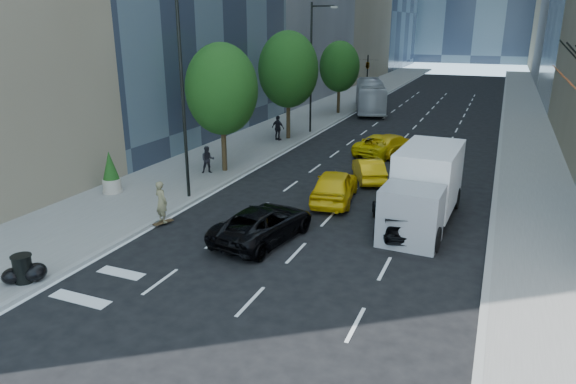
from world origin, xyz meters
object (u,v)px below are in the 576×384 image
at_px(black_sedan_mercedes, 398,215).
at_px(planter_shrub, 111,173).
at_px(black_sedan_lincoln, 263,223).
at_px(skateboarder, 162,205).
at_px(box_truck, 424,187).
at_px(trash_can, 23,269).
at_px(city_bus, 370,96).

distance_m(black_sedan_mercedes, planter_shrub, 14.77).
bearing_deg(black_sedan_lincoln, planter_shrub, -3.61).
distance_m(skateboarder, box_truck, 11.65).
bearing_deg(planter_shrub, black_sedan_lincoln, -13.09).
bearing_deg(black_sedan_lincoln, skateboarder, 12.07).
bearing_deg(skateboarder, planter_shrub, -7.03).
height_order(black_sedan_lincoln, planter_shrub, planter_shrub).
relative_size(skateboarder, box_truck, 0.27).
xyz_separation_m(box_truck, trash_can, (-11.61, -11.25, -1.05)).
distance_m(skateboarder, black_sedan_mercedes, 10.38).
height_order(skateboarder, planter_shrub, planter_shrub).
relative_size(black_sedan_lincoln, black_sedan_mercedes, 1.07).
relative_size(skateboarder, trash_can, 2.03).
distance_m(black_sedan_lincoln, city_bus, 34.72).
bearing_deg(black_sedan_mercedes, trash_can, 24.47).
distance_m(black_sedan_mercedes, box_truck, 1.83).
distance_m(black_sedan_mercedes, trash_can, 14.67).
distance_m(black_sedan_lincoln, black_sedan_mercedes, 5.89).
bearing_deg(trash_can, skateboarder, 81.26).
relative_size(skateboarder, black_sedan_lincoln, 0.37).
height_order(black_sedan_lincoln, city_bus, city_bus).
bearing_deg(trash_can, black_sedan_lincoln, 48.93).
height_order(city_bus, trash_can, city_bus).
height_order(black_sedan_mercedes, planter_shrub, planter_shrub).
xyz_separation_m(black_sedan_mercedes, planter_shrub, (-14.74, -0.93, 0.50)).
bearing_deg(black_sedan_lincoln, trash_can, 58.41).
bearing_deg(trash_can, black_sedan_mercedes, 42.59).
distance_m(trash_can, planter_shrub, 9.84).
bearing_deg(black_sedan_mercedes, planter_shrub, -14.52).
xyz_separation_m(skateboarder, planter_shrub, (-4.94, 2.50, 0.25)).
height_order(black_sedan_lincoln, trash_can, black_sedan_lincoln).
height_order(black_sedan_lincoln, box_truck, box_truck).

